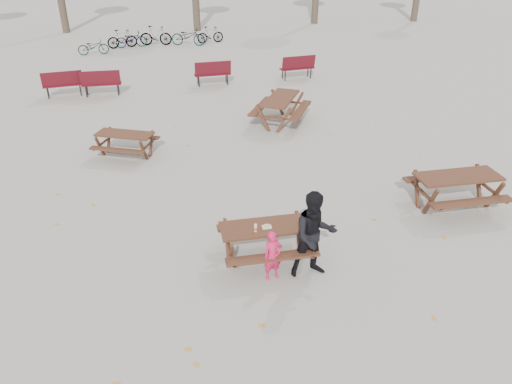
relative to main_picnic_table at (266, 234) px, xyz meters
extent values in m
plane|color=gray|center=(0.00, 0.00, -0.59)|extent=(80.00, 80.00, 0.00)
cube|color=#3B1F15|center=(0.00, 0.00, 0.16)|extent=(1.80, 0.70, 0.05)
cube|color=#3B1F15|center=(0.00, -0.60, -0.14)|extent=(1.80, 0.25, 0.05)
cube|color=#3B1F15|center=(0.00, 0.60, -0.14)|extent=(1.80, 0.25, 0.05)
cylinder|color=#3B1F15|center=(-0.75, -0.30, -0.22)|extent=(0.08, 0.08, 0.73)
cylinder|color=#3B1F15|center=(-0.75, 0.30, -0.22)|extent=(0.08, 0.08, 0.73)
cylinder|color=#3B1F15|center=(0.75, -0.30, -0.22)|extent=(0.08, 0.08, 0.73)
cylinder|color=#3B1F15|center=(0.75, 0.30, -0.22)|extent=(0.08, 0.08, 0.73)
cube|color=silver|center=(0.00, -0.07, 0.21)|extent=(0.18, 0.11, 0.03)
ellipsoid|color=tan|center=(0.00, -0.07, 0.25)|extent=(0.14, 0.06, 0.05)
cylinder|color=silver|center=(-0.24, -0.15, 0.26)|extent=(0.06, 0.06, 0.15)
cylinder|color=#F8520D|center=(-0.24, -0.15, 0.25)|extent=(0.07, 0.07, 0.05)
cylinder|color=white|center=(-0.24, -0.15, 0.35)|extent=(0.03, 0.03, 0.02)
imported|color=#DF1B4F|center=(-0.01, -0.64, -0.08)|extent=(0.42, 0.32, 1.02)
imported|color=black|center=(0.78, -0.66, 0.30)|extent=(0.88, 0.69, 1.77)
imported|color=black|center=(-4.85, 19.09, -0.19)|extent=(1.57, 0.67, 0.80)
imported|color=black|center=(-3.43, 20.39, -0.10)|extent=(1.67, 0.83, 0.97)
imported|color=black|center=(-2.97, 20.47, -0.15)|extent=(1.72, 0.83, 0.87)
imported|color=black|center=(-1.64, 20.72, -0.06)|extent=(1.79, 0.74, 1.05)
imported|color=black|center=(0.11, 20.33, -0.10)|extent=(1.97, 1.22, 0.98)
imported|color=black|center=(1.38, 20.73, -0.13)|extent=(1.55, 0.65, 0.90)
camera|label=1|loc=(-1.84, -8.06, 5.42)|focal=35.00mm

